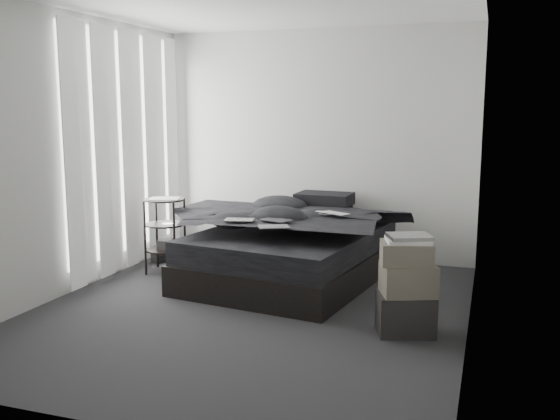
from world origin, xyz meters
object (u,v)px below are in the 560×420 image
(box_lower, at_px, (405,313))
(bed, at_px, (291,266))
(laptop, at_px, (329,206))
(side_stand, at_px, (165,236))

(box_lower, bearing_deg, bed, 138.53)
(laptop, distance_m, side_stand, 1.79)
(bed, relative_size, side_stand, 2.73)
(laptop, bearing_deg, bed, -154.50)
(laptop, height_order, side_stand, laptop)
(side_stand, distance_m, box_lower, 2.86)
(bed, height_order, box_lower, box_lower)
(laptop, relative_size, box_lower, 0.80)
(box_lower, bearing_deg, side_stand, 158.81)
(bed, distance_m, laptop, 0.74)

